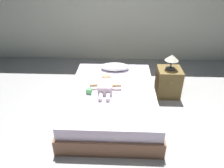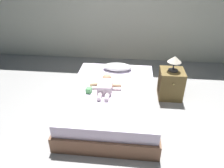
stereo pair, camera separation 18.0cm
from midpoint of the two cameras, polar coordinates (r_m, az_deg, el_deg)
ground_plane at (r=3.07m, az=3.14°, el=-15.40°), size 8.00×8.00×0.00m
wall_behind_bed at (r=5.24m, az=5.52°, el=19.85°), size 8.00×0.12×2.55m
bed at (r=3.49m, az=1.48°, el=-4.48°), size 1.41×2.00×0.42m
pillow at (r=3.99m, az=2.73°, el=4.60°), size 0.54×0.30×0.11m
baby at (r=3.36m, az=-0.20°, el=-0.32°), size 0.51×0.62×0.17m
toothbrush at (r=3.51m, az=3.40°, el=-0.05°), size 0.02×0.16×0.02m
nightstand at (r=4.01m, az=16.76°, el=0.01°), size 0.42×0.45×0.53m
lamp at (r=3.81m, az=17.77°, el=6.08°), size 0.24×0.24×0.27m
toy_block at (r=3.29m, az=-4.68°, el=-1.71°), size 0.09×0.09×0.08m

